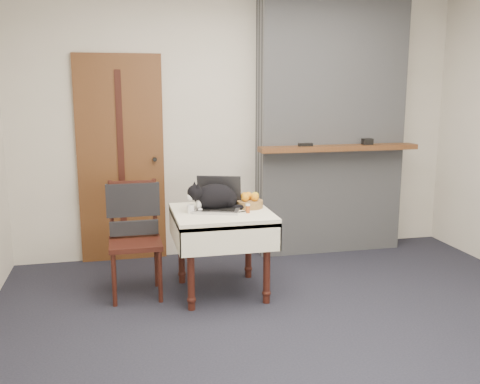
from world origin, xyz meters
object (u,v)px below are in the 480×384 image
at_px(fruit_basket, 250,202).
at_px(cream_jar, 191,209).
at_px(pill_bottle, 248,208).
at_px(chair, 134,222).
at_px(side_table, 222,224).
at_px(laptop, 218,202).
at_px(door, 121,160).
at_px(cat, 216,197).

bearing_deg(fruit_basket, cream_jar, -170.46).
bearing_deg(pill_bottle, chair, 161.33).
relative_size(side_table, laptop, 1.75).
distance_m(fruit_basket, chair, 0.97).
bearing_deg(door, chair, -85.27).
xyz_separation_m(laptop, cream_jar, (-0.23, -0.07, -0.03)).
xyz_separation_m(fruit_basket, chair, (-0.95, 0.12, -0.15)).
height_order(side_table, pill_bottle, pill_bottle).
bearing_deg(side_table, pill_bottle, -32.49).
distance_m(door, fruit_basket, 1.47).
height_order(door, laptop, door).
bearing_deg(door, cat, -55.26).
height_order(door, side_table, door).
distance_m(laptop, chair, 0.71).
xyz_separation_m(cream_jar, pill_bottle, (0.45, -0.10, 0.00)).
height_order(cream_jar, fruit_basket, fruit_basket).
bearing_deg(chair, fruit_basket, -7.22).
xyz_separation_m(cat, fruit_basket, (0.29, 0.03, -0.06)).
xyz_separation_m(pill_bottle, chair, (-0.89, 0.30, -0.14)).
height_order(side_table, laptop, laptop).
relative_size(door, side_table, 2.56).
height_order(door, cat, door).
xyz_separation_m(cat, cream_jar, (-0.22, -0.06, -0.07)).
distance_m(cat, cream_jar, 0.24).
relative_size(laptop, chair, 0.47).
bearing_deg(cream_jar, laptop, 16.14).
relative_size(cat, pill_bottle, 7.16).
bearing_deg(fruit_basket, side_table, -165.84).
xyz_separation_m(laptop, chair, (-0.67, 0.13, -0.17)).
bearing_deg(side_table, laptop, 117.57).
relative_size(cream_jar, chair, 0.07).
height_order(laptop, cat, laptop).
relative_size(cat, fruit_basket, 2.37).
distance_m(cream_jar, pill_bottle, 0.46).
bearing_deg(cream_jar, fruit_basket, 9.54).
height_order(cat, chair, cat).
height_order(side_table, fruit_basket, fruit_basket).
bearing_deg(cream_jar, cat, 14.92).
bearing_deg(chair, door, 94.47).
distance_m(side_table, laptop, 0.19).
distance_m(cat, pill_bottle, 0.29).
relative_size(side_table, cat, 1.49).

